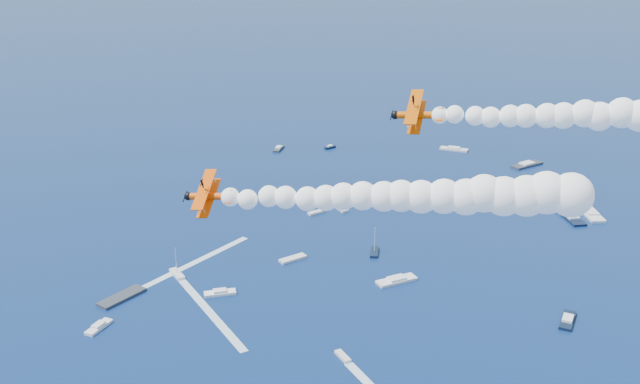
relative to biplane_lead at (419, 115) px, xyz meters
The scene contains 6 objects.
biplane_lead is the anchor object (origin of this frame).
biplane_trail 34.83m from the biplane_lead, 123.72° to the right, with size 7.19×8.06×4.85m, color #ED4E05, non-canonical shape.
smoke_trail_lead 25.17m from the biplane_lead, 13.59° to the left, with size 48.63×16.06×9.41m, color white, non-canonical shape.
smoke_trail_trail 21.84m from the biplane_lead, 76.51° to the right, with size 47.71×19.30×9.41m, color white, non-canonical shape.
spectator_boats 102.86m from the biplane_lead, 94.85° to the left, with size 194.49×167.44×0.70m.
boat_wakes 67.14m from the biplane_lead, 135.46° to the left, with size 150.03×64.05×0.04m.
Camera 1 is at (49.95, -78.90, 92.73)m, focal length 43.48 mm.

